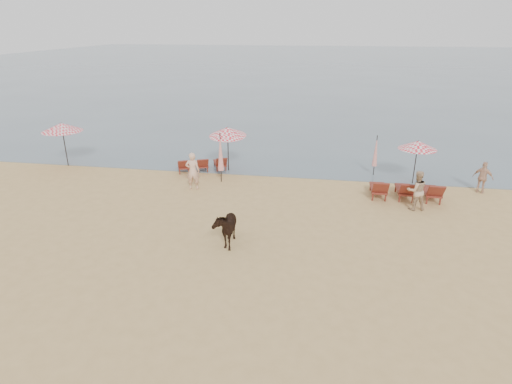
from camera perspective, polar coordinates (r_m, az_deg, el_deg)
ground at (r=13.14m, az=-3.68°, el=-12.45°), size 120.00×120.00×0.00m
sea at (r=90.92m, az=8.16°, el=16.72°), size 160.00×140.00×0.06m
lounger_cluster_left at (r=22.95m, az=-7.19°, el=3.74°), size 2.91×2.32×0.56m
lounger_cluster_right at (r=20.14m, az=19.30°, el=0.29°), size 2.98×1.76×0.65m
umbrella_open_left_a at (r=25.38m, az=-24.47°, el=7.86°), size 2.12×2.12×2.41m
umbrella_open_left_b at (r=22.38m, az=-3.80°, el=8.04°), size 1.93×1.97×2.46m
umbrella_open_right at (r=21.80m, az=20.77°, el=5.88°), size 1.79×1.79×2.19m
umbrella_closed_left at (r=20.91m, az=-4.76°, el=5.32°), size 0.30×0.30×2.47m
umbrella_closed_right at (r=22.65m, az=15.68°, el=5.28°), size 0.26×0.26×2.12m
cow at (r=15.17m, az=-4.11°, el=-4.59°), size 0.89×1.66×1.35m
beachgoer_left at (r=20.29m, az=-8.44°, el=2.79°), size 0.72×0.54×1.79m
beachgoer_right_a at (r=19.03m, az=20.62°, el=0.19°), size 0.95×0.81×1.71m
beachgoer_right_b at (r=22.25m, az=28.01°, el=1.72°), size 0.94×0.74×1.50m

